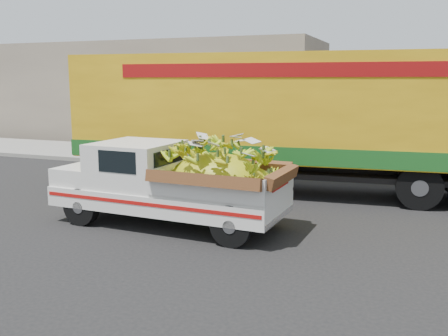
% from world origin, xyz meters
% --- Properties ---
extents(ground, '(100.00, 100.00, 0.00)m').
position_xyz_m(ground, '(0.00, 0.00, 0.00)').
color(ground, black).
rests_on(ground, ground).
extents(curb, '(60.00, 0.25, 0.15)m').
position_xyz_m(curb, '(0.00, 6.29, 0.07)').
color(curb, gray).
rests_on(curb, ground).
extents(sidewalk, '(60.00, 4.00, 0.14)m').
position_xyz_m(sidewalk, '(0.00, 8.39, 0.07)').
color(sidewalk, gray).
rests_on(sidewalk, ground).
extents(building_left, '(18.00, 6.00, 5.00)m').
position_xyz_m(building_left, '(-8.00, 14.29, 2.50)').
color(building_left, gray).
rests_on(building_left, ground).
extents(pickup_truck, '(5.12, 2.08, 1.77)m').
position_xyz_m(pickup_truck, '(1.02, -0.24, 0.95)').
color(pickup_truck, black).
rests_on(pickup_truck, ground).
extents(semi_trailer, '(12.04, 3.54, 3.80)m').
position_xyz_m(semi_trailer, '(2.12, 3.84, 2.12)').
color(semi_trailer, black).
rests_on(semi_trailer, ground).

